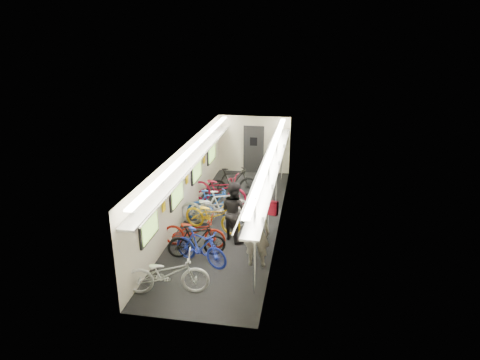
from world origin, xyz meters
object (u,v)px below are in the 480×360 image
at_px(bicycle_0, 167,273).
at_px(backpack, 273,208).
at_px(bicycle_1, 201,247).
at_px(passenger_mid, 234,211).
at_px(passenger_near, 257,233).

bearing_deg(bicycle_0, backpack, -54.01).
distance_m(bicycle_0, bicycle_1, 1.44).
height_order(bicycle_1, backpack, backpack).
distance_m(bicycle_0, passenger_mid, 3.09).
bearing_deg(bicycle_1, bicycle_0, -173.83).
bearing_deg(bicycle_1, passenger_near, -59.49).
bearing_deg(bicycle_0, passenger_near, -61.48).
relative_size(passenger_near, passenger_mid, 1.06).
bearing_deg(bicycle_0, bicycle_1, -28.75).
distance_m(bicycle_1, backpack, 2.17).
distance_m(passenger_mid, backpack, 1.32).
height_order(bicycle_1, passenger_mid, passenger_mid).
xyz_separation_m(passenger_mid, backpack, (1.15, -0.51, 0.40)).
height_order(bicycle_0, passenger_mid, passenger_mid).
xyz_separation_m(bicycle_0, backpack, (2.18, 2.38, 0.77)).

